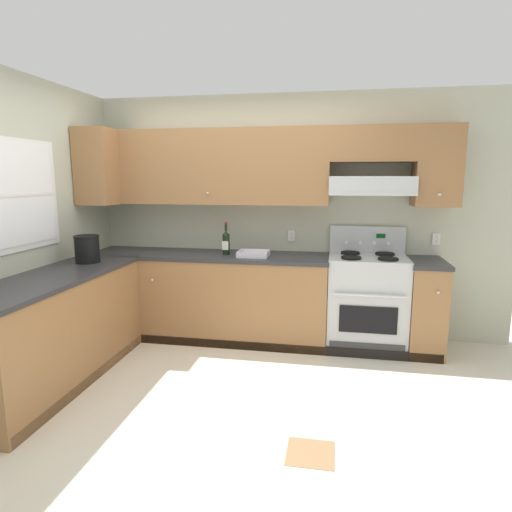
{
  "coord_description": "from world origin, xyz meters",
  "views": [
    {
      "loc": [
        1.01,
        -3.08,
        1.69
      ],
      "look_at": [
        0.32,
        0.7,
        1.0
      ],
      "focal_mm": 30.6,
      "sensor_mm": 36.0,
      "label": 1
    }
  ],
  "objects": [
    {
      "name": "floor_accent_tile",
      "position": [
        0.9,
        -0.61,
        0.0
      ],
      "size": [
        0.3,
        0.3,
        0.01
      ],
      "primitive_type": "cube",
      "color": "olive",
      "rests_on": "ground_plane"
    },
    {
      "name": "stove",
      "position": [
        1.34,
        1.25,
        0.48
      ],
      "size": [
        0.76,
        0.62,
        1.2
      ],
      "color": "#B7BABC",
      "rests_on": "ground_plane"
    },
    {
      "name": "wall_back",
      "position": [
        0.39,
        1.53,
        1.48
      ],
      "size": [
        4.68,
        0.57,
        2.55
      ],
      "color": "#B7BAA3",
      "rests_on": "ground_plane"
    },
    {
      "name": "wine_bottle",
      "position": [
        -0.09,
        1.23,
        1.04
      ],
      "size": [
        0.07,
        0.08,
        0.34
      ],
      "color": "black",
      "rests_on": "counter_back_run"
    },
    {
      "name": "wall_left",
      "position": [
        -1.59,
        0.23,
        1.34
      ],
      "size": [
        0.47,
        4.0,
        2.55
      ],
      "color": "#B7BAA3",
      "rests_on": "ground_plane"
    },
    {
      "name": "ground_plane",
      "position": [
        0.0,
        0.0,
        0.0
      ],
      "size": [
        7.04,
        7.04,
        0.0
      ],
      "primitive_type": "plane",
      "color": "beige"
    },
    {
      "name": "bowl",
      "position": [
        0.21,
        1.17,
        0.93
      ],
      "size": [
        0.31,
        0.25,
        0.06
      ],
      "color": "silver",
      "rests_on": "counter_back_run"
    },
    {
      "name": "counter_left_run",
      "position": [
        -1.24,
        -0.0,
        0.45
      ],
      "size": [
        0.63,
        1.91,
        0.91
      ],
      "color": "olive",
      "rests_on": "ground_plane"
    },
    {
      "name": "counter_back_run",
      "position": [
        -0.03,
        1.24,
        0.45
      ],
      "size": [
        3.6,
        0.65,
        0.91
      ],
      "color": "olive",
      "rests_on": "ground_plane"
    },
    {
      "name": "bucket",
      "position": [
        -1.26,
        0.58,
        1.04
      ],
      "size": [
        0.24,
        0.24,
        0.25
      ],
      "color": "black",
      "rests_on": "counter_left_run"
    }
  ]
}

